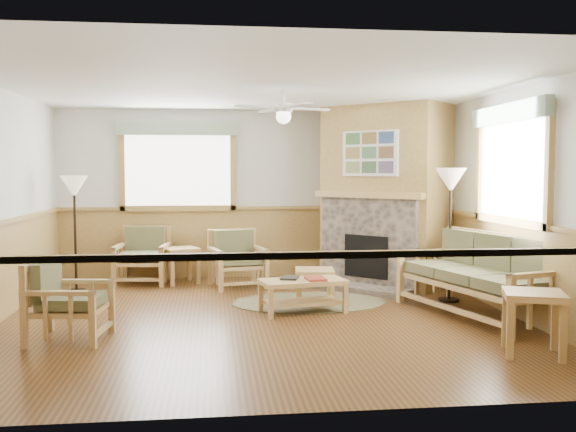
{
  "coord_description": "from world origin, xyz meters",
  "views": [
    {
      "loc": [
        -0.55,
        -7.42,
        1.72
      ],
      "look_at": [
        0.4,
        0.7,
        1.15
      ],
      "focal_mm": 40.0,
      "sensor_mm": 36.0,
      "label": 1
    }
  ],
  "objects": [
    {
      "name": "footstool",
      "position": [
        0.77,
        0.83,
        0.22
      ],
      "size": [
        0.55,
        0.55,
        0.44
      ],
      "primitive_type": null,
      "rotation": [
        0.0,
        0.0,
        -0.11
      ],
      "color": "tan",
      "rests_on": "floor"
    },
    {
      "name": "ceiling_fan",
      "position": [
        0.3,
        0.3,
        2.66
      ],
      "size": [
        1.59,
        1.59,
        0.36
      ],
      "primitive_type": null,
      "rotation": [
        0.0,
        0.0,
        0.35
      ],
      "color": "white",
      "rests_on": "ceiling"
    },
    {
      "name": "book_red",
      "position": [
        0.68,
        0.18,
        0.44
      ],
      "size": [
        0.25,
        0.32,
        0.03
      ],
      "primitive_type": "cube",
      "rotation": [
        0.0,
        0.0,
        0.1
      ],
      "color": "maroon",
      "rests_on": "coffee_table"
    },
    {
      "name": "wall_front",
      "position": [
        0.0,
        -3.0,
        1.35
      ],
      "size": [
        6.0,
        0.02,
        2.7
      ],
      "primitive_type": "cube",
      "color": "silver",
      "rests_on": "floor"
    },
    {
      "name": "braided_rug",
      "position": [
        0.69,
        0.8,
        0.01
      ],
      "size": [
        2.07,
        2.07,
        0.01
      ],
      "primitive_type": "cylinder",
      "rotation": [
        0.0,
        0.0,
        0.02
      ],
      "color": "brown",
      "rests_on": "floor"
    },
    {
      "name": "floor",
      "position": [
        0.0,
        0.0,
        -0.01
      ],
      "size": [
        6.0,
        6.0,
        0.01
      ],
      "primitive_type": "cube",
      "color": "#523216",
      "rests_on": "ground"
    },
    {
      "name": "ceiling",
      "position": [
        0.0,
        0.0,
        2.7
      ],
      "size": [
        6.0,
        6.0,
        0.01
      ],
      "primitive_type": "cube",
      "color": "white",
      "rests_on": "floor"
    },
    {
      "name": "floor_lamp_left",
      "position": [
        -2.5,
        1.95,
        0.83
      ],
      "size": [
        0.4,
        0.4,
        1.67
      ],
      "primitive_type": null,
      "rotation": [
        0.0,
        0.0,
        0.04
      ],
      "color": "black",
      "rests_on": "floor"
    },
    {
      "name": "wainscot",
      "position": [
        0.0,
        0.0,
        0.55
      ],
      "size": [
        6.0,
        6.0,
        1.1
      ],
      "primitive_type": null,
      "color": "#A07D41",
      "rests_on": "floor"
    },
    {
      "name": "wall_right",
      "position": [
        3.0,
        0.0,
        1.35
      ],
      "size": [
        0.02,
        6.0,
        2.7
      ],
      "primitive_type": "cube",
      "color": "silver",
      "rests_on": "floor"
    },
    {
      "name": "fireplace",
      "position": [
        2.05,
        2.05,
        1.35
      ],
      "size": [
        3.11,
        3.11,
        2.7
      ],
      "primitive_type": null,
      "rotation": [
        0.0,
        0.0,
        -0.79
      ],
      "color": "#A07D41",
      "rests_on": "floor"
    },
    {
      "name": "end_table_chairs",
      "position": [
        -1.05,
        2.48,
        0.27
      ],
      "size": [
        0.63,
        0.62,
        0.55
      ],
      "primitive_type": null,
      "rotation": [
        0.0,
        0.0,
        0.38
      ],
      "color": "tan",
      "rests_on": "floor"
    },
    {
      "name": "armchair_left",
      "position": [
        -2.01,
        -0.75,
        0.41
      ],
      "size": [
        0.81,
        0.81,
        0.82
      ],
      "primitive_type": null,
      "rotation": [
        0.0,
        0.0,
        1.45
      ],
      "color": "tan",
      "rests_on": "floor"
    },
    {
      "name": "window_back",
      "position": [
        -1.1,
        2.96,
        2.53
      ],
      "size": [
        1.9,
        0.16,
        1.5
      ],
      "primitive_type": null,
      "color": "white",
      "rests_on": "wall_back"
    },
    {
      "name": "armchair_back_right",
      "position": [
        -0.19,
        2.06,
        0.42
      ],
      "size": [
        0.9,
        0.9,
        0.84
      ],
      "primitive_type": null,
      "rotation": [
        0.0,
        0.0,
        0.22
      ],
      "color": "tan",
      "rests_on": "floor"
    },
    {
      "name": "window_right",
      "position": [
        2.96,
        -0.2,
        2.53
      ],
      "size": [
        0.16,
        1.9,
        1.5
      ],
      "primitive_type": null,
      "color": "white",
      "rests_on": "wall_right"
    },
    {
      "name": "sofa",
      "position": [
        2.55,
        -0.19,
        0.49
      ],
      "size": [
        2.28,
        1.42,
        0.98
      ],
      "primitive_type": null,
      "rotation": [
        0.0,
        0.0,
        -1.29
      ],
      "color": "tan",
      "rests_on": "floor"
    },
    {
      "name": "end_table_sofa",
      "position": [
        2.42,
        -1.82,
        0.3
      ],
      "size": [
        0.68,
        0.67,
        0.6
      ],
      "primitive_type": null,
      "rotation": [
        0.0,
        0.0,
        -0.35
      ],
      "color": "tan",
      "rests_on": "floor"
    },
    {
      "name": "coffee_table",
      "position": [
        0.53,
        0.23,
        0.2
      ],
      "size": [
        1.1,
        0.7,
        0.41
      ],
      "primitive_type": null,
      "rotation": [
        0.0,
        0.0,
        0.2
      ],
      "color": "tan",
      "rests_on": "floor"
    },
    {
      "name": "armchair_back_left",
      "position": [
        -1.63,
        2.55,
        0.43
      ],
      "size": [
        0.84,
        0.84,
        0.86
      ],
      "primitive_type": null,
      "rotation": [
        0.0,
        0.0,
        -0.1
      ],
      "color": "tan",
      "rests_on": "floor"
    },
    {
      "name": "book_dark",
      "position": [
        0.38,
        0.3,
        0.43
      ],
      "size": [
        0.27,
        0.32,
        0.03
      ],
      "primitive_type": "cube",
      "rotation": [
        0.0,
        0.0,
        -0.29
      ],
      "color": "black",
      "rests_on": "coffee_table"
    },
    {
      "name": "floor_lamp_right",
      "position": [
        2.55,
        0.69,
        0.89
      ],
      "size": [
        0.53,
        0.53,
        1.78
      ],
      "primitive_type": null,
      "rotation": [
        0.0,
        0.0,
        -0.39
      ],
      "color": "black",
      "rests_on": "floor"
    },
    {
      "name": "wall_back",
      "position": [
        0.0,
        3.0,
        1.35
      ],
      "size": [
        6.0,
        0.02,
        2.7
      ],
      "primitive_type": "cube",
      "color": "silver",
      "rests_on": "floor"
    }
  ]
}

